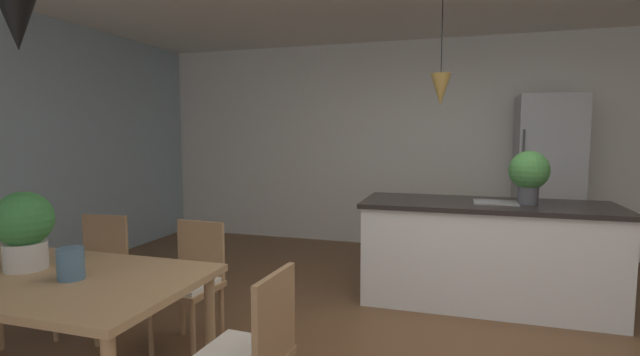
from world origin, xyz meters
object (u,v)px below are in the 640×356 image
(chair_far_right, at_px, (191,280))
(potted_plant_on_island, at_px, (529,173))
(chair_far_left, at_px, (95,270))
(vase_on_dining_table, at_px, (71,264))
(dining_table, at_px, (36,286))
(kitchen_island, at_px, (485,252))
(chair_kitchen_end, at_px, (250,353))
(refrigerator, at_px, (547,180))
(potted_plant_on_table, at_px, (24,227))

(chair_far_right, bearing_deg, potted_plant_on_island, 32.04)
(chair_far_left, bearing_deg, vase_on_dining_table, -51.85)
(dining_table, distance_m, vase_on_dining_table, 0.30)
(kitchen_island, bearing_deg, chair_far_left, -152.71)
(dining_table, height_order, vase_on_dining_table, vase_on_dining_table)
(chair_kitchen_end, xyz_separation_m, potted_plant_on_island, (1.48, 2.32, 0.69))
(refrigerator, bearing_deg, chair_far_right, -132.27)
(refrigerator, xyz_separation_m, potted_plant_on_table, (-3.28, -3.81, 0.01))
(chair_far_right, distance_m, vase_on_dining_table, 0.94)
(chair_far_left, height_order, kitchen_island, kitchen_island)
(potted_plant_on_island, height_order, vase_on_dining_table, potted_plant_on_island)
(potted_plant_on_island, bearing_deg, chair_far_left, -155.17)
(refrigerator, xyz_separation_m, vase_on_dining_table, (-2.89, -3.88, -0.15))
(kitchen_island, bearing_deg, chair_kitchen_end, -116.39)
(chair_kitchen_end, height_order, vase_on_dining_table, vase_on_dining_table)
(chair_far_right, bearing_deg, kitchen_island, 36.02)
(refrigerator, distance_m, potted_plant_on_island, 1.62)
(dining_table, height_order, chair_kitchen_end, chair_kitchen_end)
(vase_on_dining_table, bearing_deg, chair_far_right, 80.22)
(potted_plant_on_island, relative_size, potted_plant_on_table, 1.03)
(potted_plant_on_table, relative_size, vase_on_dining_table, 2.64)
(chair_far_right, bearing_deg, chair_kitchen_end, -44.36)
(refrigerator, relative_size, potted_plant_on_island, 4.26)
(potted_plant_on_island, distance_m, potted_plant_on_table, 3.67)
(chair_kitchen_end, relative_size, refrigerator, 0.45)
(dining_table, distance_m, potted_plant_on_island, 3.63)
(kitchen_island, bearing_deg, chair_far_right, -143.98)
(chair_far_left, height_order, chair_kitchen_end, same)
(dining_table, height_order, chair_far_left, chair_far_left)
(kitchen_island, height_order, refrigerator, refrigerator)
(refrigerator, bearing_deg, dining_table, -129.25)
(chair_far_right, bearing_deg, refrigerator, 47.73)
(refrigerator, height_order, potted_plant_on_table, refrigerator)
(kitchen_island, height_order, vase_on_dining_table, kitchen_island)
(chair_kitchen_end, xyz_separation_m, kitchen_island, (1.15, 2.32, -0.01))
(chair_far_right, xyz_separation_m, refrigerator, (2.75, 3.02, 0.49))
(chair_kitchen_end, distance_m, refrigerator, 4.33)
(potted_plant_on_island, bearing_deg, vase_on_dining_table, -136.93)
(chair_kitchen_end, relative_size, kitchen_island, 0.41)
(chair_kitchen_end, height_order, refrigerator, refrigerator)
(chair_far_right, relative_size, potted_plant_on_table, 1.98)
(chair_kitchen_end, bearing_deg, refrigerator, 64.11)
(chair_far_right, xyz_separation_m, kitchen_island, (2.02, 1.47, -0.01))
(chair_kitchen_end, distance_m, potted_plant_on_table, 1.50)
(chair_kitchen_end, height_order, potted_plant_on_table, potted_plant_on_table)
(chair_far_left, relative_size, chair_far_right, 1.00)
(chair_kitchen_end, relative_size, potted_plant_on_island, 1.92)
(chair_kitchen_end, distance_m, potted_plant_on_island, 2.83)
(chair_far_right, xyz_separation_m, potted_plant_on_table, (-0.54, -0.79, 0.50))
(refrigerator, height_order, vase_on_dining_table, refrigerator)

